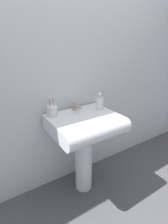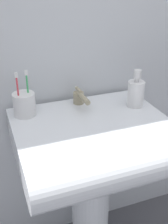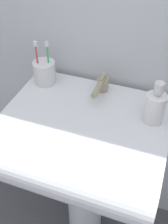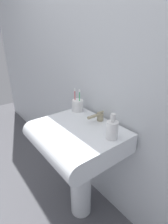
{
  "view_description": "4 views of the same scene",
  "coord_description": "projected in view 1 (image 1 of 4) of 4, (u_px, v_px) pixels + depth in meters",
  "views": [
    {
      "loc": [
        -0.76,
        -1.2,
        1.43
      ],
      "look_at": [
        -0.01,
        -0.03,
        0.86
      ],
      "focal_mm": 28.0,
      "sensor_mm": 36.0,
      "label": 1
    },
    {
      "loc": [
        -0.36,
        -0.88,
        1.34
      ],
      "look_at": [
        -0.03,
        0.01,
        0.85
      ],
      "focal_mm": 45.0,
      "sensor_mm": 36.0,
      "label": 2
    },
    {
      "loc": [
        0.25,
        -0.7,
        1.49
      ],
      "look_at": [
        0.0,
        -0.02,
        0.85
      ],
      "focal_mm": 45.0,
      "sensor_mm": 36.0,
      "label": 3
    },
    {
      "loc": [
        0.84,
        -0.62,
        1.39
      ],
      "look_at": [
        0.01,
        0.03,
        0.92
      ],
      "focal_mm": 28.0,
      "sensor_mm": 36.0,
      "label": 4
    }
  ],
  "objects": [
    {
      "name": "sink_pedestal",
      "position": [
        84.0,
        160.0,
        1.73
      ],
      "size": [
        0.17,
        0.17,
        0.68
      ],
      "primitive_type": "cylinder",
      "color": "white",
      "rests_on": "ground"
    },
    {
      "name": "toothbrush_cup",
      "position": [
        52.0,
        111.0,
        1.53
      ],
      "size": [
        0.09,
        0.09,
        0.19
      ],
      "color": "white",
      "rests_on": "sink_basin"
    },
    {
      "name": "faucet",
      "position": [
        75.0,
        107.0,
        1.66
      ],
      "size": [
        0.05,
        0.14,
        0.07
      ],
      "color": "tan",
      "rests_on": "sink_basin"
    },
    {
      "name": "wall_back",
      "position": [
        68.0,
        68.0,
        1.62
      ],
      "size": [
        5.0,
        0.05,
        2.4
      ],
      "primitive_type": "cube",
      "color": "silver",
      "rests_on": "ground"
    },
    {
      "name": "sink_basin",
      "position": [
        87.0,
        125.0,
        1.53
      ],
      "size": [
        0.6,
        0.53,
        0.14
      ],
      "color": "white",
      "rests_on": "sink_pedestal"
    },
    {
      "name": "ground_plane",
      "position": [
        84.0,
        186.0,
        1.85
      ],
      "size": [
        6.0,
        6.0,
        0.0
      ],
      "primitive_type": "plane",
      "color": "#4C4C51",
      "rests_on": "ground"
    },
    {
      "name": "soap_bottle",
      "position": [
        100.0,
        103.0,
        1.69
      ],
      "size": [
        0.07,
        0.07,
        0.16
      ],
      "color": "white",
      "rests_on": "sink_basin"
    }
  ]
}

